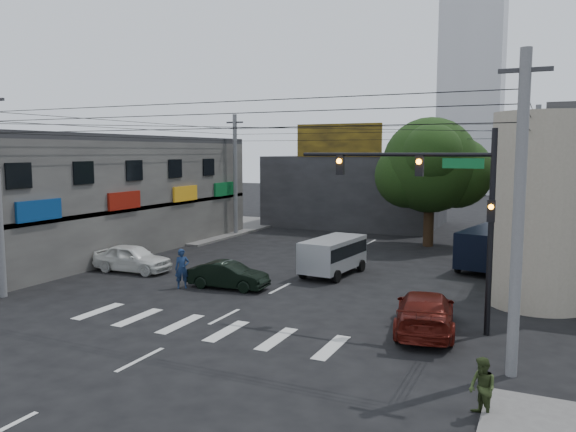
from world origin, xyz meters
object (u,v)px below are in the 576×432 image
Objects in this scene: maroon_sedan at (425,312)px; silver_minivan at (333,257)px; utility_pole_near_right at (518,217)px; utility_pole_far_right at (535,181)px; white_compact at (132,258)px; pedestrian_olive at (482,388)px; traffic_gantry at (442,196)px; dark_sedan at (228,275)px; street_tree at (430,166)px; navy_van at (490,249)px; utility_pole_far_left at (235,175)px; traffic_officer at (182,269)px.

maroon_sedan is 9.59m from silver_minivan.
utility_pole_near_right and utility_pole_far_right have the same top height.
pedestrian_olive is at bearing -119.51° from white_compact.
utility_pole_near_right is 20.74m from white_compact.
silver_minivan is 3.10× the size of pedestrian_olive.
utility_pole_near_right is 5.77m from maroon_sedan.
utility_pole_near_right is 20.50m from utility_pole_far_right.
traffic_gantry reaches higher than silver_minivan.
dark_sedan is 0.88× the size of white_compact.
street_tree reaches higher than silver_minivan.
pedestrian_olive is (1.50, -18.35, -0.37)m from navy_van.
utility_pole_far_left is 20.01m from navy_van.
street_tree is 0.95× the size of utility_pole_far_right.
utility_pole_far_right is 6.59m from navy_van.
utility_pole_far_right is 20.05m from dark_sedan.
silver_minivan is at bearing 133.98° from traffic_gantry.
utility_pole_far_right reaches higher than navy_van.
maroon_sedan is 0.89× the size of navy_van.
maroon_sedan is 6.58m from pedestrian_olive.
navy_van is (17.29, 8.72, 0.38)m from white_compact.
navy_van is at bearing -65.63° from white_compact.
maroon_sedan is (9.65, -2.53, 0.10)m from dark_sedan.
navy_van reaches higher than dark_sedan.
traffic_gantry reaches higher than pedestrian_olive.
navy_van reaches higher than white_compact.
traffic_gantry is at bearing 157.02° from pedestrian_olive.
silver_minivan is (10.04, 3.76, 0.22)m from white_compact.
utility_pole_near_right is 15.86m from traffic_officer.
utility_pole_far_left is 1.99× the size of silver_minivan.
silver_minivan is at bearing 135.38° from navy_van.
dark_sedan is (-10.04, 2.02, -4.20)m from traffic_gantry.
navy_van reaches higher than maroon_sedan.
street_tree is at bearing -89.42° from maroon_sedan.
pedestrian_olive is at bearing -128.51° from dark_sedan.
navy_van is 3.95× the size of pedestrian_olive.
traffic_officer is at bearing -114.97° from white_compact.
maroon_sedan is at bearing -127.38° from traffic_gantry.
utility_pole_far_left reaches higher than traffic_officer.
traffic_officer is 16.18m from pedestrian_olive.
street_tree reaches higher than dark_sedan.
dark_sedan is at bearing -111.25° from street_tree.
silver_minivan reaches higher than pedestrian_olive.
utility_pole_far_right reaches higher than silver_minivan.
maroon_sedan is 2.81× the size of traffic_officer.
silver_minivan reaches higher than traffic_officer.
navy_van is (19.00, -5.23, -3.48)m from utility_pole_far_left.
white_compact is 0.74× the size of navy_van.
traffic_gantry is at bearing -44.39° from traffic_officer.
traffic_officer is (-5.47, -5.66, -0.03)m from silver_minivan.
traffic_officer is at bearing 140.85° from navy_van.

